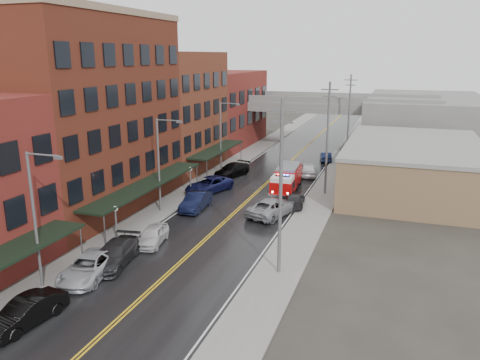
% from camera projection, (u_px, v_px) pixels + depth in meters
% --- Properties ---
extents(road, '(11.00, 160.00, 0.02)m').
position_uv_depth(road, '(247.00, 201.00, 48.33)').
color(road, black).
rests_on(road, ground).
extents(sidewalk_left, '(3.00, 160.00, 0.15)m').
position_uv_depth(sidewalk_left, '(183.00, 194.00, 50.60)').
color(sidewalk_left, slate).
rests_on(sidewalk_left, ground).
extents(sidewalk_right, '(3.00, 160.00, 0.15)m').
position_uv_depth(sidewalk_right, '(318.00, 208.00, 46.02)').
color(sidewalk_right, slate).
rests_on(sidewalk_right, ground).
extents(curb_left, '(0.30, 160.00, 0.15)m').
position_uv_depth(curb_left, '(197.00, 195.00, 50.08)').
color(curb_left, gray).
rests_on(curb_left, ground).
extents(curb_right, '(0.30, 160.00, 0.15)m').
position_uv_depth(curb_right, '(301.00, 206.00, 46.53)').
color(curb_right, gray).
rests_on(curb_right, ground).
extents(brick_building_b, '(9.00, 20.00, 18.00)m').
position_uv_depth(brick_building_b, '(90.00, 117.00, 43.78)').
color(brick_building_b, '#562316').
rests_on(brick_building_b, ground).
extents(brick_building_c, '(9.00, 15.00, 15.00)m').
position_uv_depth(brick_building_c, '(175.00, 112.00, 60.16)').
color(brick_building_c, brown).
rests_on(brick_building_c, ground).
extents(brick_building_far, '(9.00, 20.00, 12.00)m').
position_uv_depth(brick_building_far, '(223.00, 109.00, 76.53)').
color(brick_building_far, maroon).
rests_on(brick_building_far, ground).
extents(tan_building, '(14.00, 22.00, 5.00)m').
position_uv_depth(tan_building, '(412.00, 168.00, 51.79)').
color(tan_building, brown).
rests_on(tan_building, ground).
extents(right_far_block, '(18.00, 30.00, 8.00)m').
position_uv_depth(right_far_block, '(424.00, 121.00, 78.17)').
color(right_far_block, slate).
rests_on(right_far_block, ground).
extents(awning_1, '(2.60, 18.00, 3.09)m').
position_uv_depth(awning_1, '(148.00, 184.00, 43.52)').
color(awning_1, black).
rests_on(awning_1, ground).
extents(awning_2, '(2.60, 13.00, 3.09)m').
position_uv_depth(awning_2, '(217.00, 149.00, 59.50)').
color(awning_2, black).
rests_on(awning_2, ground).
extents(globe_lamp_1, '(0.44, 0.44, 3.12)m').
position_uv_depth(globe_lamp_1, '(116.00, 216.00, 36.95)').
color(globe_lamp_1, '#59595B').
rests_on(globe_lamp_1, ground).
extents(globe_lamp_2, '(0.44, 0.44, 3.12)m').
position_uv_depth(globe_lamp_2, '(190.00, 175.00, 49.74)').
color(globe_lamp_2, '#59595B').
rests_on(globe_lamp_2, ground).
extents(street_lamp_0, '(2.64, 0.22, 9.00)m').
position_uv_depth(street_lamp_0, '(37.00, 212.00, 28.95)').
color(street_lamp_0, '#59595B').
rests_on(street_lamp_0, ground).
extents(street_lamp_1, '(2.64, 0.22, 9.00)m').
position_uv_depth(street_lamp_1, '(161.00, 160.00, 43.56)').
color(street_lamp_1, '#59595B').
rests_on(street_lamp_1, ground).
extents(street_lamp_2, '(2.64, 0.22, 9.00)m').
position_uv_depth(street_lamp_2, '(222.00, 133.00, 58.18)').
color(street_lamp_2, '#59595B').
rests_on(street_lamp_2, ground).
extents(utility_pole_0, '(1.80, 0.24, 12.00)m').
position_uv_depth(utility_pole_0, '(281.00, 186.00, 30.73)').
color(utility_pole_0, '#59595B').
rests_on(utility_pole_0, ground).
extents(utility_pole_1, '(1.80, 0.24, 12.00)m').
position_uv_depth(utility_pole_1, '(327.00, 137.00, 49.00)').
color(utility_pole_1, '#59595B').
rests_on(utility_pole_1, ground).
extents(utility_pole_2, '(1.80, 0.24, 12.00)m').
position_uv_depth(utility_pole_2, '(349.00, 115.00, 67.27)').
color(utility_pole_2, '#59595B').
rests_on(utility_pole_2, ground).
extents(overpass, '(40.00, 10.00, 7.50)m').
position_uv_depth(overpass, '(309.00, 110.00, 76.01)').
color(overpass, slate).
rests_on(overpass, ground).
extents(fire_truck, '(3.29, 7.49, 2.69)m').
position_uv_depth(fire_truck, '(287.00, 178.00, 51.48)').
color(fire_truck, '#AC0807').
rests_on(fire_truck, ground).
extents(parked_car_left_1, '(2.24, 4.93, 1.57)m').
position_uv_depth(parked_car_left_1, '(26.00, 312.00, 26.00)').
color(parked_car_left_1, black).
rests_on(parked_car_left_1, ground).
extents(parked_car_left_2, '(3.43, 5.88, 1.54)m').
position_uv_depth(parked_car_left_2, '(89.00, 267.00, 31.56)').
color(parked_car_left_2, '#B4B7BD').
rests_on(parked_car_left_2, ground).
extents(parked_car_left_3, '(3.17, 5.86, 1.61)m').
position_uv_depth(parked_car_left_3, '(115.00, 254.00, 33.54)').
color(parked_car_left_3, black).
rests_on(parked_car_left_3, ground).
extents(parked_car_left_4, '(2.44, 4.52, 1.46)m').
position_uv_depth(parked_car_left_4, '(153.00, 235.00, 37.22)').
color(parked_car_left_4, silver).
rests_on(parked_car_left_4, ground).
extents(parked_car_left_5, '(2.07, 5.19, 1.68)m').
position_uv_depth(parked_car_left_5, '(196.00, 201.00, 45.53)').
color(parked_car_left_5, black).
rests_on(parked_car_left_5, ground).
extents(parked_car_left_6, '(4.54, 6.53, 1.66)m').
position_uv_depth(parked_car_left_6, '(209.00, 185.00, 51.31)').
color(parked_car_left_6, '#121646').
rests_on(parked_car_left_6, ground).
extents(parked_car_left_7, '(3.76, 5.94, 1.60)m').
position_uv_depth(parked_car_left_7, '(232.00, 170.00, 58.01)').
color(parked_car_left_7, black).
rests_on(parked_car_left_7, ground).
extents(parked_car_right_0, '(4.30, 6.53, 1.67)m').
position_uv_depth(parked_car_right_0, '(272.00, 207.00, 43.81)').
color(parked_car_right_0, gray).
rests_on(parked_car_right_0, ground).
extents(parked_car_right_1, '(2.43, 4.79, 1.33)m').
position_uv_depth(parked_car_right_1, '(295.00, 200.00, 46.43)').
color(parked_car_right_1, black).
rests_on(parked_car_right_1, ground).
extents(parked_car_right_2, '(3.04, 5.18, 1.66)m').
position_uv_depth(parked_car_right_2, '(308.00, 169.00, 58.22)').
color(parked_car_right_2, silver).
rests_on(parked_car_right_2, ground).
extents(parked_car_right_3, '(2.30, 4.29, 1.34)m').
position_uv_depth(parked_car_right_3, '(326.00, 157.00, 66.22)').
color(parked_car_right_3, '#0E1633').
rests_on(parked_car_right_3, ground).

